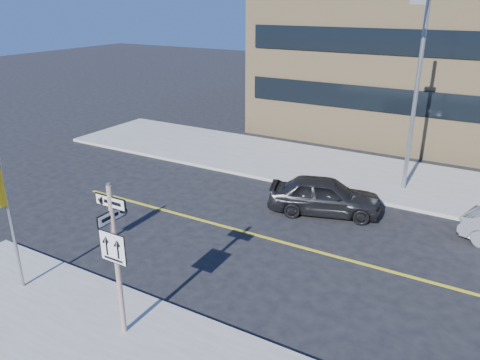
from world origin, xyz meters
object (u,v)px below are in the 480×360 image
Objects in this scene: parked_car_a at (325,195)px; streetlight_a at (416,86)px; traffic_signal at (0,198)px; sign_pole at (116,253)px.

parked_car_a is 0.55× the size of streetlight_a.
streetlight_a is (8.00, 13.42, 1.73)m from traffic_signal.
parked_car_a is at bearing 79.68° from sign_pole.
sign_pole is 0.92× the size of parked_car_a.
sign_pole is at bearing -106.77° from streetlight_a.
streetlight_a is at bearing 59.20° from traffic_signal.
traffic_signal is 15.72m from streetlight_a.
sign_pole is 0.51× the size of streetlight_a.
sign_pole is 4.05m from traffic_signal.
sign_pole is 1.02× the size of traffic_signal.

